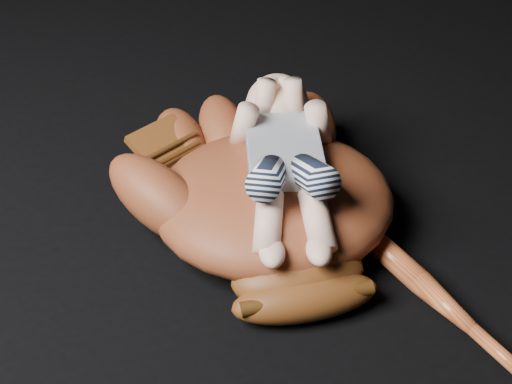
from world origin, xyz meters
TOP-DOWN VIEW (x-y plane):
  - baseball_glove at (-0.07, 0.13)m, footprint 0.58×0.62m
  - newborn_baby at (-0.05, 0.13)m, footprint 0.22×0.41m
  - baseball_bat at (0.15, -0.01)m, footprint 0.25×0.34m

SIDE VIEW (x-z plane):
  - baseball_bat at x=0.15m, z-range 0.00..0.04m
  - baseball_glove at x=-0.07m, z-range 0.00..0.16m
  - newborn_baby at x=-0.05m, z-range 0.06..0.22m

